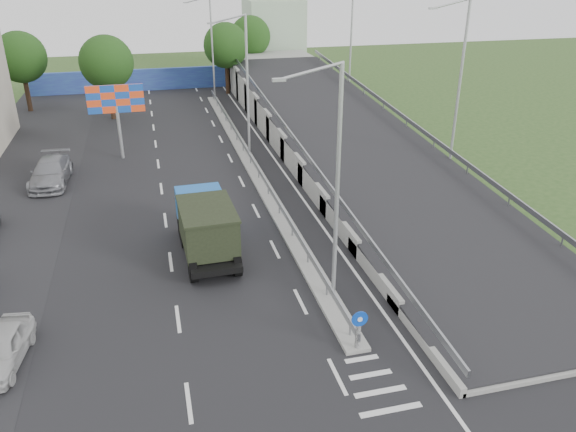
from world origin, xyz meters
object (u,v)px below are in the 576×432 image
object	(u,v)px
parked_car_a	(1,349)
sign_bollard	(358,330)
lamp_post_far	(210,43)
billboard	(116,103)
church	(274,30)
parked_car_d	(51,172)
lamp_post_near	(333,175)
dump_truck	(206,225)
lamp_post_mid	(245,80)

from	to	relation	value
parked_car_a	sign_bollard	bearing A→B (deg)	-3.22
lamp_post_far	billboard	size ratio (longest dim) A/B	1.83
church	parked_car_d	distance (m)	43.38
lamp_post_near	dump_truck	world-z (taller)	lamp_post_near
billboard	lamp_post_mid	bearing A→B (deg)	-12.38
lamp_post_near	sign_bollard	bearing A→B (deg)	-91.64
lamp_post_near	church	distance (m)	54.90
lamp_post_far	sign_bollard	bearing A→B (deg)	-90.14
church	parked_car_a	world-z (taller)	church
sign_bollard	lamp_post_near	bearing A→B (deg)	88.36
lamp_post_near	parked_car_d	bearing A→B (deg)	127.39
billboard	sign_bollard	bearing A→B (deg)	-70.79
lamp_post_near	lamp_post_mid	xyz separation A→B (m)	(0.00, 20.00, 0.00)
lamp_post_near	billboard	distance (m)	23.87
lamp_post_far	billboard	bearing A→B (deg)	-116.84
lamp_post_near	lamp_post_far	xyz separation A→B (m)	(0.00, 40.00, 0.00)
billboard	parked_car_a	size ratio (longest dim) A/B	1.41
dump_truck	lamp_post_mid	bearing A→B (deg)	70.22
lamp_post_near	dump_truck	size ratio (longest dim) A/B	1.52
parked_car_d	billboard	bearing A→B (deg)	45.68
church	parked_car_d	bearing A→B (deg)	-123.00
lamp_post_near	parked_car_d	size ratio (longest dim) A/B	1.80
sign_bollard	dump_truck	size ratio (longest dim) A/B	0.25
sign_bollard	parked_car_d	distance (m)	25.50
lamp_post_near	parked_car_a	distance (m)	14.10
sign_bollard	lamp_post_far	xyz separation A→B (m)	(0.11, 43.83, 4.77)
parked_car_a	lamp_post_near	bearing A→B (deg)	13.48
sign_bollard	parked_car_a	xyz separation A→B (m)	(-12.96, 2.60, -0.37)
lamp_post_mid	parked_car_a	xyz separation A→B (m)	(-13.07, -21.22, -5.14)
lamp_post_near	parked_car_a	xyz separation A→B (m)	(-13.07, -1.22, -5.14)
church	billboard	world-z (taller)	church
parked_car_a	parked_car_d	world-z (taller)	parked_car_d
sign_bollard	parked_car_a	distance (m)	13.22
lamp_post_far	billboard	world-z (taller)	lamp_post_far
dump_truck	parked_car_a	bearing A→B (deg)	-142.84
billboard	parked_car_a	world-z (taller)	billboard
church	parked_car_d	world-z (taller)	church
lamp_post_mid	lamp_post_far	distance (m)	20.00
sign_bollard	lamp_post_mid	distance (m)	24.30
church	billboard	xyz separation A→B (m)	(-19.00, -32.00, -1.12)
church	lamp_post_far	bearing A→B (deg)	-125.24
sign_bollard	parked_car_d	bearing A→B (deg)	121.96
billboard	lamp_post_far	bearing A→B (deg)	63.16
lamp_post_near	dump_truck	distance (m)	8.39
lamp_post_far	dump_truck	distance (m)	35.06
church	dump_truck	bearing A→B (deg)	-106.77
church	dump_truck	distance (m)	50.78
billboard	parked_car_d	world-z (taller)	billboard
church	parked_car_a	bearing A→B (deg)	-112.58
lamp_post_mid	church	distance (m)	35.41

